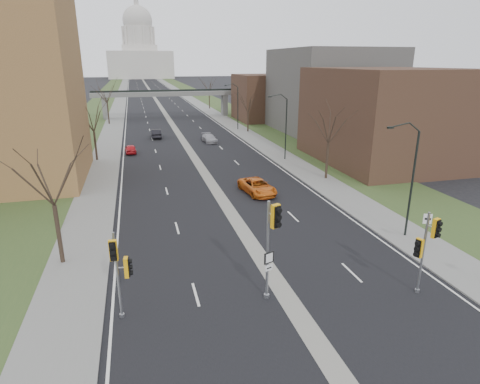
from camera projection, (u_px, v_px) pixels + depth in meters
name	position (u px, v px, depth m)	size (l,w,h in m)	color
ground	(290.00, 301.00, 22.48)	(700.00, 700.00, 0.00)	black
road_surface	(153.00, 95.00, 160.43)	(20.00, 600.00, 0.01)	black
median_strip	(153.00, 95.00, 160.43)	(1.20, 600.00, 0.02)	gray
sidewalk_right	(183.00, 94.00, 163.29)	(4.00, 600.00, 0.12)	gray
sidewalk_left	(122.00, 95.00, 157.53)	(4.00, 600.00, 0.12)	gray
grass_verge_right	(197.00, 94.00, 164.73)	(8.00, 600.00, 0.10)	#2F4620
grass_verge_left	(106.00, 96.00, 156.10)	(8.00, 600.00, 0.10)	#2F4620
commercial_block_near	(385.00, 116.00, 52.12)	(16.00, 20.00, 12.00)	#4D3024
commercial_block_mid	(330.00, 91.00, 74.68)	(18.00, 22.00, 15.00)	#5A5852
commercial_block_far	(268.00, 97.00, 90.57)	(14.00, 14.00, 10.00)	#4D3024
pedestrian_bridge	(166.00, 97.00, 94.55)	(34.00, 3.00, 6.45)	slate
capitol	(140.00, 53.00, 310.98)	(48.00, 42.00, 55.75)	silver
streetlight_near	(407.00, 148.00, 28.47)	(2.61, 0.20, 8.70)	black
streetlight_mid	(281.00, 108.00, 52.38)	(2.61, 0.20, 8.70)	black
streetlight_far	(234.00, 94.00, 76.29)	(2.61, 0.20, 8.70)	black
tree_left_a	(48.00, 167.00, 24.66)	(7.20, 7.20, 9.40)	#382B21
tree_left_b	(92.00, 114.00, 52.38)	(6.75, 6.75, 8.81)	#382B21
tree_left_c	(106.00, 90.00, 83.39)	(7.65, 7.65, 9.99)	#382B21
tree_right_a	(330.00, 121.00, 43.77)	(7.20, 7.20, 9.40)	#382B21
tree_right_b	(248.00, 101.00, 74.37)	(6.30, 6.30, 8.22)	#382B21
tree_right_c	(209.00, 83.00, 110.77)	(7.65, 7.65, 9.99)	#382B21
signal_pole_left	(120.00, 264.00, 20.00)	(0.92, 0.84, 4.86)	gray
signal_pole_median	(272.00, 234.00, 21.34)	(0.83, 0.98, 5.84)	gray
signal_pole_right	(426.00, 243.00, 22.14)	(1.11, 0.84, 4.99)	gray
speed_limit_sign	(426.00, 225.00, 27.97)	(0.53, 0.27, 2.66)	black
car_left_near	(131.00, 149.00, 58.43)	(1.51, 3.76, 1.28)	red
car_left_far	(156.00, 134.00, 70.08)	(1.60, 4.59, 1.51)	black
car_right_near	(257.00, 186.00, 40.62)	(2.47, 5.37, 1.49)	#D46316
car_right_mid	(209.00, 138.00, 66.40)	(1.87, 4.61, 1.34)	#9E9CA4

